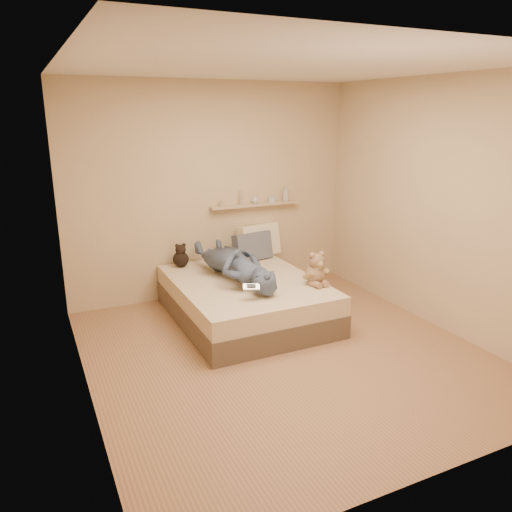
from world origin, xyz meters
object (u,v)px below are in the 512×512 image
pillow_grey (253,246)px  person (235,263)px  teddy_bear (316,271)px  pillow_cream (259,240)px  wall_shelf (255,205)px  game_console (251,287)px  bed (245,299)px  dark_plush (181,257)px

pillow_grey → person: size_ratio=0.33×
teddy_bear → pillow_cream: size_ratio=0.67×
teddy_bear → pillow_cream: (-0.07, 1.28, 0.05)m
pillow_cream → wall_shelf: wall_shelf is taller
person → wall_shelf: 1.13m
pillow_cream → person: size_ratio=0.37×
game_console → person: person is taller
game_console → wall_shelf: size_ratio=0.15×
teddy_bear → bed: bearing=144.4°
game_console → pillow_grey: (0.61, 1.28, 0.03)m
person → pillow_grey: bearing=-133.4°
pillow_grey → wall_shelf: wall_shelf is taller
game_console → pillow_cream: (0.76, 1.42, 0.06)m
game_console → teddy_bear: (0.83, 0.14, 0.01)m
wall_shelf → dark_plush: bearing=-172.6°
pillow_cream → pillow_grey: 0.21m
bed → wall_shelf: bearing=58.8°
bed → teddy_bear: size_ratio=5.17×
bed → person: size_ratio=1.27×
dark_plush → person: 0.80m
bed → teddy_bear: (0.63, -0.45, 0.38)m
game_console → wall_shelf: (0.75, 1.50, 0.51)m
game_console → person: (0.12, 0.69, 0.04)m
pillow_grey → dark_plush: bearing=174.8°
bed → wall_shelf: wall_shelf is taller
dark_plush → wall_shelf: 1.18m
pillow_cream → wall_shelf: bearing=100.8°
teddy_bear → wall_shelf: (-0.08, 1.36, 0.50)m
dark_plush → pillow_grey: (0.90, -0.08, 0.04)m
teddy_bear → pillow_cream: 1.28m
person → pillow_cream: bearing=-135.2°
wall_shelf → bed: bearing=-121.2°
game_console → teddy_bear: bearing=9.7°
dark_plush → teddy_bear: bearing=-47.4°
person → game_console: bearing=76.4°
bed → dark_plush: size_ratio=6.52×
person → wall_shelf: (0.63, 0.82, 0.47)m
teddy_bear → wall_shelf: wall_shelf is taller
teddy_bear → pillow_cream: bearing=92.9°
person → teddy_bear: bearing=138.6°
game_console → person: size_ratio=0.12×
teddy_bear → dark_plush: 1.66m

